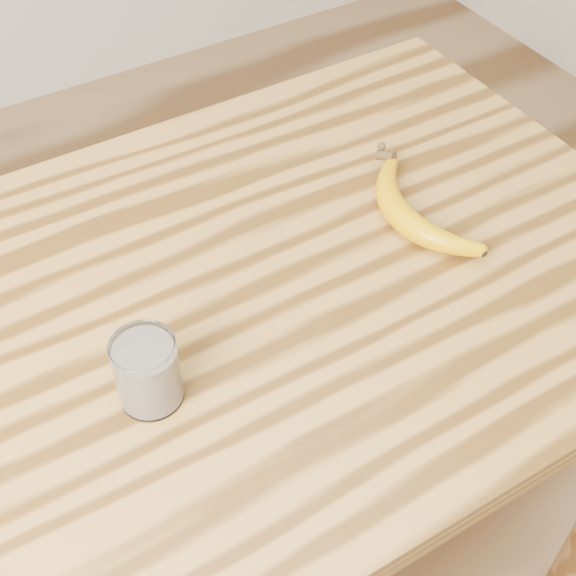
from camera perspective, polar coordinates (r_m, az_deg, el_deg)
table at (r=1.15m, az=-3.18°, el=-4.71°), size 1.20×0.80×0.90m
smoothie_glass at (r=0.92m, az=-9.97°, el=-5.90°), size 0.08×0.08×0.09m
banana at (r=1.14m, az=8.07°, el=4.97°), size 0.13×0.32×0.04m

